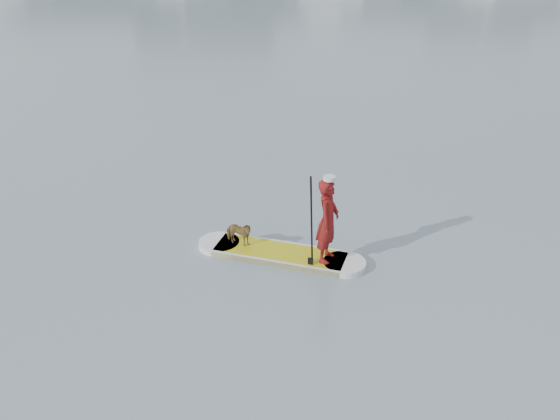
{
  "coord_description": "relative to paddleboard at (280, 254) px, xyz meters",
  "views": [
    {
      "loc": [
        -0.71,
        -12.06,
        6.24
      ],
      "look_at": [
        -0.95,
        -1.92,
        1.0
      ],
      "focal_mm": 40.0,
      "sensor_mm": 36.0,
      "label": 1
    }
  ],
  "objects": [
    {
      "name": "ground",
      "position": [
        0.95,
        1.92,
        -0.06
      ],
      "size": [
        140.0,
        140.0,
        0.0
      ],
      "primitive_type": "plane",
      "color": "slate",
      "rests_on": "ground"
    },
    {
      "name": "paddle",
      "position": [
        0.57,
        -0.45,
        0.74
      ],
      "size": [
        0.12,
        0.3,
        2.0
      ],
      "rotation": [
        0.0,
        0.0,
        -0.28
      ],
      "color": "black",
      "rests_on": "ground"
    },
    {
      "name": "white_cap",
      "position": [
        0.87,
        -0.25,
        1.7
      ],
      "size": [
        0.22,
        0.22,
        0.07
      ],
      "primitive_type": "cylinder",
      "color": "silver",
      "rests_on": "paddler"
    },
    {
      "name": "paddler",
      "position": [
        0.87,
        -0.25,
        0.86
      ],
      "size": [
        0.54,
        0.67,
        1.61
      ],
      "primitive_type": "imported",
      "rotation": [
        0.0,
        0.0,
        1.27
      ],
      "color": "maroon",
      "rests_on": "paddleboard"
    },
    {
      "name": "paddleboard",
      "position": [
        0.0,
        0.0,
        0.0
      ],
      "size": [
        3.2,
        1.49,
        0.12
      ],
      "rotation": [
        0.0,
        0.0,
        -0.28
      ],
      "color": "gold",
      "rests_on": "ground"
    },
    {
      "name": "dog",
      "position": [
        -0.8,
        0.23,
        0.31
      ],
      "size": [
        0.65,
        0.48,
        0.5
      ],
      "primitive_type": "imported",
      "rotation": [
        0.0,
        0.0,
        1.16
      ],
      "color": "brown",
      "rests_on": "paddleboard"
    }
  ]
}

